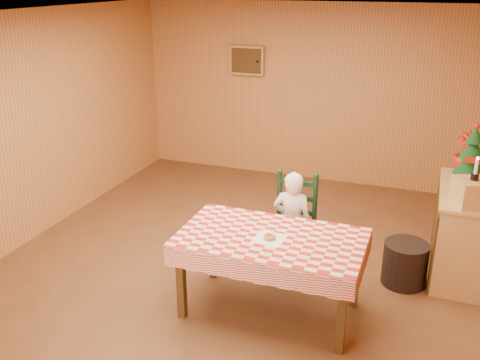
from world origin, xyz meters
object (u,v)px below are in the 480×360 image
object	(u,v)px
shelf_unit	(461,231)
dining_table	(271,245)
ladder_chair	(293,227)
crate	(472,193)
seated_child	(292,224)
christmas_tree	(472,156)
storage_bin	(405,263)

from	to	relation	value
shelf_unit	dining_table	bearing A→B (deg)	-140.26
ladder_chair	crate	xyz separation A→B (m)	(1.64, 0.17, 0.55)
ladder_chair	crate	bearing A→B (deg)	5.88
dining_table	seated_child	size ratio (longest dim) A/B	1.47
dining_table	christmas_tree	world-z (taller)	christmas_tree
dining_table	shelf_unit	size ratio (longest dim) A/B	1.34
dining_table	ladder_chair	size ratio (longest dim) A/B	1.53
shelf_unit	storage_bin	xyz separation A→B (m)	(-0.50, -0.43, -0.24)
seated_child	shelf_unit	world-z (taller)	seated_child
dining_table	storage_bin	xyz separation A→B (m)	(1.13, 0.93, -0.47)
shelf_unit	crate	size ratio (longest dim) A/B	4.13
crate	christmas_tree	world-z (taller)	christmas_tree
dining_table	storage_bin	size ratio (longest dim) A/B	3.74
crate	christmas_tree	distance (m)	0.67
dining_table	shelf_unit	world-z (taller)	shelf_unit
ladder_chair	shelf_unit	world-z (taller)	ladder_chair
shelf_unit	christmas_tree	bearing A→B (deg)	88.02
shelf_unit	christmas_tree	size ratio (longest dim) A/B	2.00
crate	storage_bin	bearing A→B (deg)	-176.71
shelf_unit	ladder_chair	bearing A→B (deg)	-160.77
ladder_chair	seated_child	xyz separation A→B (m)	(-0.00, -0.06, 0.06)
dining_table	crate	world-z (taller)	crate
dining_table	crate	distance (m)	1.93
seated_child	christmas_tree	size ratio (longest dim) A/B	1.81
seated_child	christmas_tree	world-z (taller)	christmas_tree
seated_child	storage_bin	xyz separation A→B (m)	(1.13, 0.20, -0.34)
dining_table	crate	bearing A→B (deg)	30.24
christmas_tree	storage_bin	distance (m)	1.30
dining_table	seated_child	xyz separation A→B (m)	(-0.00, 0.73, -0.13)
crate	storage_bin	xyz separation A→B (m)	(-0.51, -0.03, -0.83)
ladder_chair	christmas_tree	bearing A→B (deg)	26.54
shelf_unit	storage_bin	bearing A→B (deg)	-139.33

